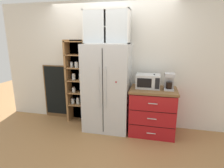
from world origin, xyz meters
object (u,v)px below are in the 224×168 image
at_px(refrigerator, 107,88).
at_px(chalkboard_menu, 57,91).
at_px(coffee_maker, 169,81).
at_px(mug_red, 154,86).
at_px(bottle_clear, 154,83).
at_px(microwave, 148,81).
at_px(bottle_green, 154,83).

xyz_separation_m(refrigerator, chalkboard_menu, (-1.29, 0.29, -0.24)).
bearing_deg(chalkboard_menu, coffee_maker, -6.51).
bearing_deg(coffee_maker, mug_red, 172.02).
height_order(refrigerator, coffee_maker, refrigerator).
bearing_deg(bottle_clear, refrigerator, 178.97).
bearing_deg(microwave, chalkboard_menu, 173.45).
bearing_deg(refrigerator, bottle_green, -0.04).
bearing_deg(bottle_green, chalkboard_menu, 172.38).
distance_m(bottle_clear, chalkboard_menu, 2.24).
relative_size(microwave, bottle_green, 1.78).
bearing_deg(bottle_clear, chalkboard_menu, 171.98).
relative_size(microwave, mug_red, 3.61).
distance_m(microwave, mug_red, 0.14).
relative_size(mug_red, bottle_clear, 0.43).
relative_size(refrigerator, bottle_clear, 5.99).
height_order(bottle_green, bottle_clear, bottle_clear).
xyz_separation_m(refrigerator, microwave, (0.79, 0.05, 0.17)).
distance_m(mug_red, bottle_clear, 0.10).
bearing_deg(coffee_maker, microwave, 173.70).
distance_m(coffee_maker, chalkboard_menu, 2.51).
distance_m(microwave, bottle_clear, 0.13).
relative_size(refrigerator, chalkboard_menu, 1.40).
xyz_separation_m(mug_red, bottle_green, (-0.00, -0.05, 0.06)).
relative_size(refrigerator, mug_red, 14.00).
bearing_deg(refrigerator, bottle_clear, -1.03).
bearing_deg(chalkboard_menu, refrigerator, -12.76).
bearing_deg(mug_red, refrigerator, -176.87).
distance_m(mug_red, bottle_green, 0.08).
xyz_separation_m(coffee_maker, chalkboard_menu, (-2.45, 0.28, -0.43)).
xyz_separation_m(refrigerator, bottle_green, (0.90, -0.00, 0.14)).
bearing_deg(bottle_green, mug_red, 88.05).
bearing_deg(microwave, refrigerator, -176.11).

